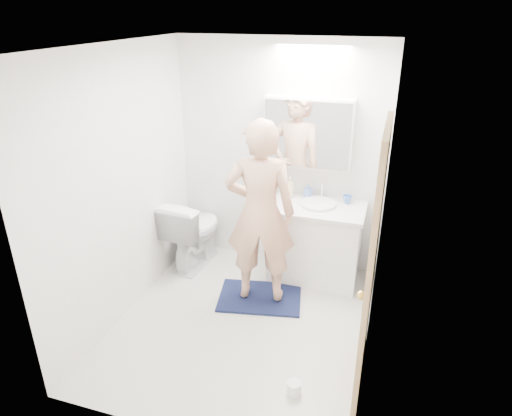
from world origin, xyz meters
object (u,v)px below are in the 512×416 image
at_px(vanity_cabinet, 315,244).
at_px(toilet_paper_roll, 294,388).
at_px(toilet, 194,231).
at_px(soap_bottle_b, 308,191).
at_px(toothbrush_cup, 347,200).
at_px(medicine_cabinet, 308,133).
at_px(soap_bottle_a, 290,187).
at_px(person, 260,213).

bearing_deg(vanity_cabinet, toilet_paper_roll, -84.24).
distance_m(toilet, soap_bottle_b, 1.32).
xyz_separation_m(toilet, toilet_paper_roll, (1.49, -1.52, -0.35)).
relative_size(toothbrush_cup, toilet_paper_roll, 0.84).
distance_m(medicine_cabinet, soap_bottle_a, 0.59).
height_order(person, soap_bottle_b, person).
xyz_separation_m(vanity_cabinet, toilet_paper_roll, (0.16, -1.63, -0.34)).
bearing_deg(person, toilet_paper_roll, 107.96).
distance_m(toilet, toilet_paper_roll, 2.15).
relative_size(person, soap_bottle_a, 7.89).
relative_size(vanity_cabinet, toilet_paper_roll, 8.18).
distance_m(person, soap_bottle_b, 0.79).
xyz_separation_m(person, toothbrush_cup, (0.70, 0.72, -0.06)).
bearing_deg(soap_bottle_b, vanity_cabinet, -53.44).
xyz_separation_m(vanity_cabinet, soap_bottle_b, (-0.13, 0.18, 0.51)).
relative_size(toilet, soap_bottle_a, 3.58).
xyz_separation_m(person, soap_bottle_a, (0.11, 0.71, 0.00)).
bearing_deg(medicine_cabinet, soap_bottle_a, -158.55).
bearing_deg(vanity_cabinet, soap_bottle_b, 126.56).
bearing_deg(soap_bottle_b, medicine_cabinet, 140.39).
xyz_separation_m(soap_bottle_b, toilet_paper_roll, (0.30, -1.81, -0.85)).
height_order(vanity_cabinet, soap_bottle_b, soap_bottle_b).
xyz_separation_m(medicine_cabinet, soap_bottle_a, (-0.15, -0.06, -0.57)).
relative_size(medicine_cabinet, soap_bottle_a, 3.95).
distance_m(vanity_cabinet, soap_bottle_b, 0.56).
bearing_deg(toilet_paper_roll, soap_bottle_a, 105.28).
relative_size(toilet, person, 0.45).
xyz_separation_m(soap_bottle_a, soap_bottle_b, (0.19, 0.03, -0.03)).
xyz_separation_m(medicine_cabinet, person, (-0.26, -0.77, -0.57)).
distance_m(toothbrush_cup, toilet_paper_roll, 1.97).
bearing_deg(toilet_paper_roll, soap_bottle_b, 99.34).
relative_size(person, toothbrush_cup, 19.00).
height_order(toilet, toilet_paper_roll, toilet).
height_order(medicine_cabinet, toilet_paper_roll, medicine_cabinet).
xyz_separation_m(soap_bottle_a, toothbrush_cup, (0.59, 0.01, -0.07)).
bearing_deg(toothbrush_cup, person, -134.34).
bearing_deg(soap_bottle_b, toothbrush_cup, -2.83).
bearing_deg(person, medicine_cabinet, -119.57).
xyz_separation_m(vanity_cabinet, soap_bottle_a, (-0.32, 0.15, 0.54)).
height_order(medicine_cabinet, toothbrush_cup, medicine_cabinet).
bearing_deg(soap_bottle_a, vanity_cabinet, -24.95).
bearing_deg(toilet_paper_roll, person, 118.87).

